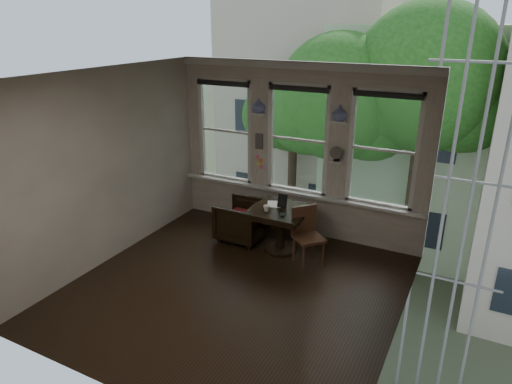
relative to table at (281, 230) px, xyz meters
The scene contains 25 objects.
ground 1.42m from the table, 93.73° to the right, with size 4.50×4.50×0.00m, color black.
ceiling 2.96m from the table, 93.73° to the right, with size 4.50×4.50×0.00m, color silver.
wall_back 1.44m from the table, 95.71° to the left, with size 4.50×4.50×0.00m, color beige.
wall_front 3.78m from the table, 91.41° to the right, with size 4.50×4.50×0.00m, color beige.
wall_left 2.93m from the table, 149.79° to the right, with size 4.50×4.50×0.00m, color beige.
wall_right 2.79m from the table, 32.22° to the right, with size 4.50×4.50×0.00m, color beige.
window_left 2.22m from the table, 150.01° to the left, with size 1.10×0.12×1.90m, color white, non-canonical shape.
window_center 1.60m from the table, 95.71° to the left, with size 1.10×0.12×1.90m, color white, non-canonical shape.
window_right 2.10m from the table, 33.13° to the left, with size 1.10×0.12×1.90m, color white, non-canonical shape.
shelf_left 2.06m from the table, 135.92° to the left, with size 0.26×0.16×0.03m, color white.
shelf_right 2.00m from the table, 51.09° to the left, with size 0.26×0.16×0.03m, color white.
intercom 1.68m from the table, 134.85° to the left, with size 0.14×0.06×0.28m, color #59544F.
sticky_notes 1.45m from the table, 134.67° to the left, with size 0.16×0.01×0.24m, color pink, non-canonical shape.
desk_fan 1.53m from the table, 50.37° to the left, with size 0.20×0.20×0.24m, color #59544F, non-canonical shape.
vase_left 2.18m from the table, 135.92° to the left, with size 0.24×0.24×0.25m, color silver.
vase_right 2.12m from the table, 51.09° to the left, with size 0.24×0.24×0.25m, color silver.
table is the anchor object (origin of this frame).
armchair_left 0.79m from the table, behind, with size 0.75×0.78×0.71m, color black.
cushion_red 0.79m from the table, behind, with size 0.45×0.45×0.06m, color maroon.
side_chair_right 0.63m from the table, 21.05° to the right, with size 0.42×0.42×0.92m, color #442218, non-canonical shape.
laptop 0.51m from the table, ahead, with size 0.30×0.19×0.02m, color black.
mug 0.50m from the table, 132.16° to the right, with size 0.10×0.10×0.10m, color white.
drinking_glass 0.51m from the table, 61.91° to the right, with size 0.11×0.11×0.09m, color white.
tablet 0.49m from the table, 101.93° to the left, with size 0.16×0.02×0.22m, color black.
papers 0.44m from the table, 144.61° to the left, with size 0.22×0.30×0.00m, color silver.
Camera 1 is at (2.85, -4.89, 3.63)m, focal length 32.00 mm.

